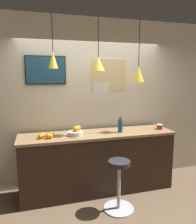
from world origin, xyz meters
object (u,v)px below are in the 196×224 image
at_px(mounted_tv, 46,70).
at_px(spread_jar, 160,127).
at_px(bar_stool, 119,181).
at_px(juice_bottle, 120,126).
at_px(fruit_bowl, 76,132).

bearing_deg(mounted_tv, spread_jar, -11.90).
height_order(bar_stool, mounted_tv, mounted_tv).
distance_m(juice_bottle, spread_jar, 0.74).
height_order(juice_bottle, spread_jar, juice_bottle).
distance_m(fruit_bowl, mounted_tv, 1.11).
bearing_deg(juice_bottle, spread_jar, 0.00).
bearing_deg(bar_stool, juice_bottle, 67.63).
distance_m(bar_stool, mounted_tv, 2.07).
bearing_deg(bar_stool, fruit_bowl, 132.00).
relative_size(bar_stool, fruit_bowl, 3.20).
bearing_deg(fruit_bowl, juice_bottle, -0.20).
bearing_deg(spread_jar, juice_bottle, 180.00).
relative_size(fruit_bowl, spread_jar, 2.23).
xyz_separation_m(bar_stool, fruit_bowl, (-0.51, 0.57, 0.62)).
bearing_deg(fruit_bowl, bar_stool, -48.00).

